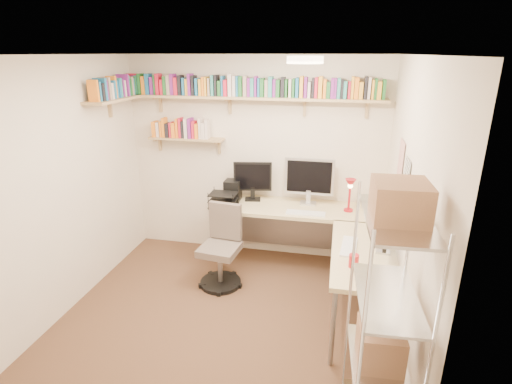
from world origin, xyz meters
TOP-DOWN VIEW (x-y plane):
  - ground at (0.00, 0.00)m, footprint 3.20×3.20m
  - room_shell at (0.00, 0.00)m, footprint 3.24×3.04m
  - wall_shelves at (-0.40, 1.30)m, footprint 3.12×1.09m
  - corner_desk at (0.70, 0.93)m, footprint 2.08×1.98m
  - office_chair at (-0.19, 0.62)m, footprint 0.49×0.50m
  - wire_rack at (1.36, -1.08)m, footprint 0.41×0.77m

SIDE VIEW (x-z plane):
  - ground at x=0.00m, z-range 0.00..0.00m
  - office_chair at x=-0.19m, z-range -0.07..0.86m
  - corner_desk at x=0.70m, z-range 0.10..1.45m
  - wire_rack at x=1.36m, z-range 0.18..2.05m
  - room_shell at x=0.00m, z-range 0.29..2.81m
  - wall_shelves at x=-0.40m, z-range 1.63..2.43m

